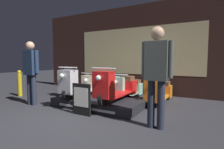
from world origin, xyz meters
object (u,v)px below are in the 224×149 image
at_px(scooter_backrow_0, 78,85).
at_px(price_sign_board, 81,99).
at_px(scooter_display_left, 84,84).
at_px(street_bollard, 20,83).
at_px(scooter_backrow_1, 101,87).
at_px(person_left_browsing, 31,68).
at_px(scooter_backrow_2, 127,89).
at_px(scooter_backrow_3, 159,92).
at_px(person_right_browsing, 157,70).
at_px(scooter_display_right, 117,87).

bearing_deg(scooter_backrow_0, price_sign_board, -48.13).
distance_m(scooter_display_left, street_bollard, 2.56).
relative_size(scooter_display_left, scooter_backrow_0, 1.00).
xyz_separation_m(scooter_backrow_0, scooter_backrow_1, (0.98, 0.00, 0.00)).
height_order(scooter_display_left, person_left_browsing, person_left_browsing).
height_order(scooter_backrow_2, scooter_backrow_3, same).
xyz_separation_m(scooter_backrow_0, person_right_browsing, (3.35, -1.86, 0.72)).
distance_m(scooter_backrow_1, scooter_backrow_2, 0.98).
bearing_deg(scooter_display_left, price_sign_board, -54.80).
distance_m(scooter_display_left, scooter_backrow_1, 1.14).
bearing_deg(scooter_backrow_3, person_right_browsing, -77.67).
bearing_deg(person_right_browsing, person_left_browsing, 180.00).
bearing_deg(person_left_browsing, scooter_display_left, 32.75).
bearing_deg(street_bollard, scooter_display_left, 4.76).
bearing_deg(scooter_backrow_3, street_bollard, -163.20).
bearing_deg(scooter_backrow_0, scooter_backrow_1, 0.00).
relative_size(scooter_display_left, scooter_backrow_1, 1.00).
bearing_deg(scooter_backrow_0, person_left_browsing, -91.16).
relative_size(scooter_backrow_3, person_left_browsing, 1.00).
xyz_separation_m(scooter_display_left, scooter_backrow_1, (-0.16, 1.10, -0.22)).
relative_size(scooter_backrow_0, person_left_browsing, 1.00).
height_order(scooter_display_right, scooter_backrow_3, scooter_display_right).
bearing_deg(person_left_browsing, scooter_backrow_0, 88.84).
xyz_separation_m(scooter_backrow_0, scooter_backrow_3, (2.94, 0.00, 0.00)).
height_order(scooter_display_left, scooter_display_right, same).
bearing_deg(scooter_display_left, street_bollard, -175.24).
bearing_deg(street_bollard, scooter_backrow_3, 16.80).
bearing_deg(street_bollard, person_left_browsing, -21.80).
bearing_deg(person_right_browsing, scooter_display_right, 147.23).
relative_size(scooter_display_right, scooter_backrow_3, 1.00).
distance_m(scooter_display_left, scooter_display_right, 1.03).
bearing_deg(scooter_backrow_2, scooter_backrow_1, 180.00).
height_order(person_left_browsing, street_bollard, person_left_browsing).
xyz_separation_m(scooter_display_left, price_sign_board, (0.58, -0.82, -0.19)).
distance_m(scooter_backrow_2, person_left_browsing, 2.81).
relative_size(scooter_backrow_0, person_right_browsing, 0.96).
bearing_deg(scooter_backrow_3, scooter_backrow_0, 180.00).
xyz_separation_m(scooter_backrow_1, street_bollard, (-2.39, -1.31, 0.11)).
bearing_deg(person_right_browsing, scooter_display_left, 161.00).
height_order(scooter_backrow_0, street_bollard, street_bollard).
bearing_deg(scooter_backrow_3, scooter_backrow_2, 180.00).
bearing_deg(scooter_backrow_3, scooter_display_right, -125.09).
bearing_deg(person_left_browsing, scooter_backrow_3, 31.98).
xyz_separation_m(scooter_display_right, scooter_backrow_3, (0.77, 1.10, -0.22)).
height_order(scooter_display_left, price_sign_board, scooter_display_left).
height_order(scooter_backrow_0, scooter_backrow_1, same).
bearing_deg(person_right_browsing, price_sign_board, -177.93).
bearing_deg(scooter_display_left, scooter_backrow_1, 98.40).
bearing_deg(price_sign_board, scooter_backrow_3, 57.53).
distance_m(person_right_browsing, price_sign_board, 1.77).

